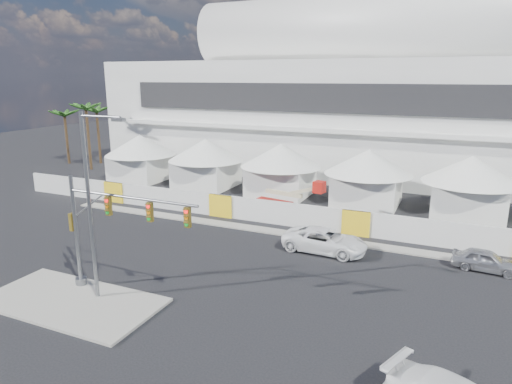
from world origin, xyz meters
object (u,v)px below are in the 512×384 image
at_px(traffic_mast, 102,230).
at_px(streetlight_median, 92,195).
at_px(pickup_curb, 325,240).
at_px(boom_lift, 279,203).
at_px(sedan_silver, 486,260).

xyz_separation_m(traffic_mast, streetlight_median, (0.30, -0.78, 2.22)).
distance_m(pickup_curb, boom_lift, 9.86).
relative_size(pickup_curb, streetlight_median, 0.58).
height_order(pickup_curb, streetlight_median, streetlight_median).
distance_m(sedan_silver, traffic_mast, 23.85).
bearing_deg(boom_lift, pickup_curb, -38.77).
xyz_separation_m(sedan_silver, traffic_mast, (-20.14, -12.38, 3.16)).
distance_m(traffic_mast, streetlight_median, 2.37).
bearing_deg(sedan_silver, pickup_curb, 100.93).
relative_size(sedan_silver, boom_lift, 0.58).
distance_m(sedan_silver, boom_lift, 17.97).
distance_m(sedan_silver, pickup_curb, 10.43).
xyz_separation_m(pickup_curb, streetlight_median, (-9.46, -12.13, 5.24)).
relative_size(pickup_curb, boom_lift, 0.84).
height_order(traffic_mast, streetlight_median, streetlight_median).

